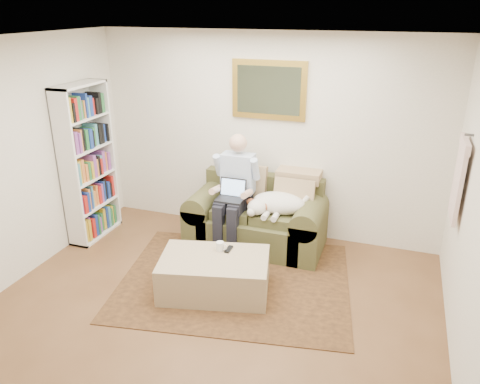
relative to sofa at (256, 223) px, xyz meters
The scene contains 12 objects.
room_shell 1.96m from the sofa, 90.70° to the right, with size 4.51×5.00×2.61m.
rug 0.95m from the sofa, 87.85° to the right, with size 2.50×2.00×0.01m, color black.
sofa is the anchor object (origin of this frame).
seated_man 0.52m from the sofa, 148.55° to the right, with size 0.56×0.80×1.43m, color #8CA5D8, non-canonical shape.
laptop 0.57m from the sofa, 138.98° to the right, with size 0.33×0.26×0.24m.
sleeping_dog 0.48m from the sofa, 15.74° to the right, with size 0.70×0.44×0.26m, color white, non-canonical shape.
ottoman 1.19m from the sofa, 94.77° to the right, with size 1.13×0.72×0.41m, color tan.
coffee_mug 1.03m from the sofa, 95.63° to the right, with size 0.08×0.08×0.10m, color white.
tv_remote 0.98m from the sofa, 90.73° to the right, with size 0.05×0.15×0.02m, color black.
bookshelf 2.28m from the sofa, 168.36° to the right, with size 0.28×0.80×2.00m, color white, non-canonical shape.
wall_mirror 1.67m from the sofa, 90.00° to the left, with size 0.94×0.04×0.72m.
hanging_shirt 2.45m from the sofa, 11.38° to the right, with size 0.06×0.52×0.90m, color beige, non-canonical shape.
Camera 1 is at (1.58, -3.09, 2.88)m, focal length 35.00 mm.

